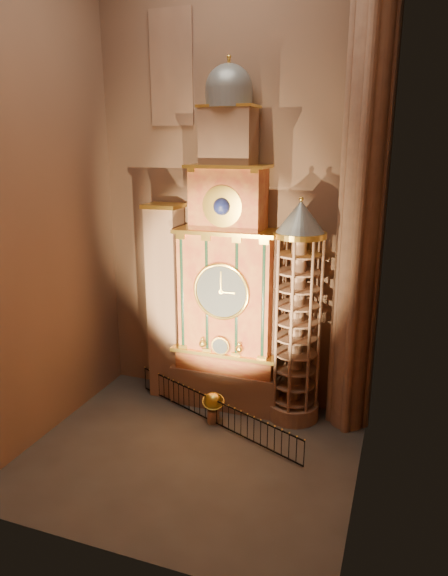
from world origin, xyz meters
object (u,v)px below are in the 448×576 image
at_px(iron_railing, 214,411).
at_px(portrait_tower, 166,302).
at_px(celestial_globe, 213,405).
at_px(astronomical_clock, 228,279).
at_px(stair_turret, 297,316).

bearing_deg(iron_railing, portrait_tower, 146.69).
distance_m(portrait_tower, celestial_globe, 5.82).
bearing_deg(celestial_globe, iron_railing, -61.76).
bearing_deg(astronomical_clock, iron_railing, -88.29).
distance_m(astronomical_clock, celestial_globe, 6.12).
bearing_deg(stair_turret, celestial_globe, -152.05).
height_order(astronomical_clock, celestial_globe, astronomical_clock).
height_order(astronomical_clock, portrait_tower, astronomical_clock).
relative_size(astronomical_clock, stair_turret, 1.55).
bearing_deg(portrait_tower, stair_turret, -2.33).
bearing_deg(portrait_tower, celestial_globe, -32.25).
distance_m(astronomical_clock, stair_turret, 3.78).
distance_m(stair_turret, iron_railing, 6.07).
distance_m(astronomical_clock, iron_railing, 6.41).
xyz_separation_m(portrait_tower, celestial_globe, (3.39, -2.14, -4.21)).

